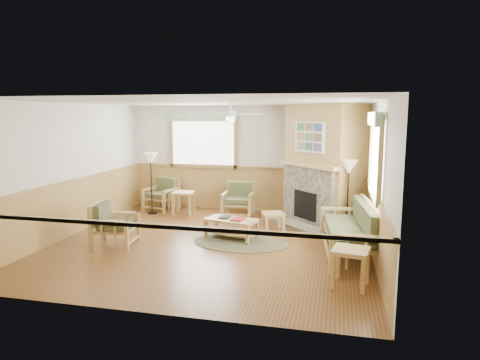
% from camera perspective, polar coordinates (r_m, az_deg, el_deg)
% --- Properties ---
extents(floor, '(6.00, 6.00, 0.01)m').
position_cam_1_polar(floor, '(8.39, -3.77, -8.44)').
color(floor, brown).
rests_on(floor, ground).
extents(ceiling, '(6.00, 6.00, 0.01)m').
position_cam_1_polar(ceiling, '(8.02, -3.97, 10.35)').
color(ceiling, white).
rests_on(ceiling, floor).
extents(wall_back, '(6.00, 0.02, 2.70)m').
position_cam_1_polar(wall_back, '(10.98, 0.64, 2.90)').
color(wall_back, silver).
rests_on(wall_back, floor).
extents(wall_front, '(6.00, 0.02, 2.70)m').
position_cam_1_polar(wall_front, '(5.34, -13.18, -3.67)').
color(wall_front, silver).
rests_on(wall_front, floor).
extents(wall_left, '(0.02, 6.00, 2.70)m').
position_cam_1_polar(wall_left, '(9.40, -21.66, 1.27)').
color(wall_left, silver).
rests_on(wall_left, floor).
extents(wall_right, '(0.02, 6.00, 2.70)m').
position_cam_1_polar(wall_right, '(7.79, 17.78, 0.03)').
color(wall_right, silver).
rests_on(wall_right, floor).
extents(wainscot, '(6.00, 6.00, 1.10)m').
position_cam_1_polar(wainscot, '(8.25, -3.81, -4.76)').
color(wainscot, '#A58043').
rests_on(wainscot, floor).
extents(fireplace, '(3.11, 3.11, 2.70)m').
position_cam_1_polar(fireplace, '(9.79, 11.25, 2.01)').
color(fireplace, '#A58043').
rests_on(fireplace, floor).
extents(window_back, '(1.90, 0.16, 1.50)m').
position_cam_1_polar(window_back, '(11.17, -4.98, 9.03)').
color(window_back, white).
rests_on(window_back, wall_back).
extents(window_right, '(0.16, 1.90, 1.50)m').
position_cam_1_polar(window_right, '(7.50, 18.03, 8.75)').
color(window_right, white).
rests_on(window_right, wall_right).
extents(ceiling_fan, '(1.59, 1.59, 0.36)m').
position_cam_1_polar(ceiling_fan, '(8.23, -1.32, 10.05)').
color(ceiling_fan, white).
rests_on(ceiling_fan, ceiling).
extents(sofa, '(2.09, 1.04, 0.93)m').
position_cam_1_polar(sofa, '(7.83, 14.24, -6.41)').
color(sofa, tan).
rests_on(sofa, floor).
extents(armchair_back_left, '(0.89, 0.89, 0.82)m').
position_cam_1_polar(armchair_back_left, '(11.33, -10.47, -1.88)').
color(armchair_back_left, tan).
rests_on(armchair_back_left, floor).
extents(armchair_back_right, '(0.75, 0.75, 0.82)m').
position_cam_1_polar(armchair_back_right, '(10.43, -0.24, -2.64)').
color(armchair_back_right, tan).
rests_on(armchair_back_right, floor).
extents(armchair_left, '(0.83, 0.83, 0.83)m').
position_cam_1_polar(armchair_left, '(8.48, -16.33, -5.68)').
color(armchair_left, tan).
rests_on(armchair_left, floor).
extents(coffee_table, '(1.11, 0.74, 0.41)m').
position_cam_1_polar(coffee_table, '(8.63, -1.18, -6.50)').
color(coffee_table, tan).
rests_on(coffee_table, floor).
extents(end_table_chairs, '(0.54, 0.52, 0.57)m').
position_cam_1_polar(end_table_chairs, '(10.78, -7.54, -3.03)').
color(end_table_chairs, tan).
rests_on(end_table_chairs, floor).
extents(end_table_sofa, '(0.59, 0.57, 0.57)m').
position_cam_1_polar(end_table_sofa, '(6.50, 14.46, -11.26)').
color(end_table_sofa, tan).
rests_on(end_table_sofa, floor).
extents(footstool, '(0.57, 0.57, 0.38)m').
position_cam_1_polar(footstool, '(9.29, 4.44, -5.50)').
color(footstool, tan).
rests_on(footstool, floor).
extents(braided_rug, '(2.48, 2.48, 0.01)m').
position_cam_1_polar(braided_rug, '(8.41, 0.13, -8.31)').
color(braided_rug, '#4B482E').
rests_on(braided_rug, floor).
extents(floor_lamp_left, '(0.42, 0.42, 1.55)m').
position_cam_1_polar(floor_lamp_left, '(10.87, -11.74, -0.41)').
color(floor_lamp_left, black).
rests_on(floor_lamp_left, floor).
extents(floor_lamp_right, '(0.46, 0.46, 1.58)m').
position_cam_1_polar(floor_lamp_right, '(8.95, 14.16, -2.35)').
color(floor_lamp_right, black).
rests_on(floor_lamp_right, floor).
extents(book_red, '(0.26, 0.33, 0.03)m').
position_cam_1_polar(book_red, '(8.49, -0.28, -5.13)').
color(book_red, maroon).
rests_on(book_red, coffee_table).
extents(book_dark, '(0.21, 0.28, 0.03)m').
position_cam_1_polar(book_dark, '(8.67, -2.03, -4.87)').
color(book_dark, black).
rests_on(book_dark, coffee_table).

